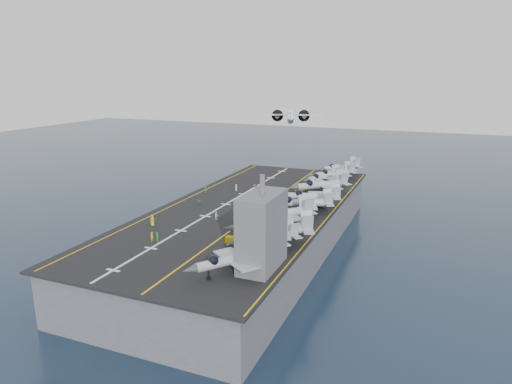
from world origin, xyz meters
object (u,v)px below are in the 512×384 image
at_px(tow_cart_a, 231,240).
at_px(fighter_jet_0, 232,259).
at_px(island_superstructure, 262,222).
at_px(transport_plane, 291,119).

bearing_deg(tow_cart_a, fighter_jet_0, -63.74).
height_order(island_superstructure, fighter_jet_0, island_superstructure).
relative_size(island_superstructure, tow_cart_a, 7.86).
relative_size(island_superstructure, fighter_jet_0, 0.88).
distance_m(fighter_jet_0, tow_cart_a, 13.52).
height_order(tow_cart_a, transport_plane, transport_plane).
bearing_deg(transport_plane, tow_cart_a, -79.30).
xyz_separation_m(island_superstructure, tow_cart_a, (-9.23, 7.93, -6.95)).
bearing_deg(island_superstructure, transport_plane, 105.46).
xyz_separation_m(tow_cart_a, transport_plane, (-15.18, 80.31, 14.06)).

